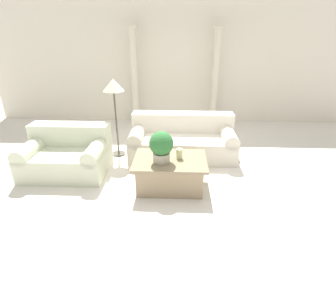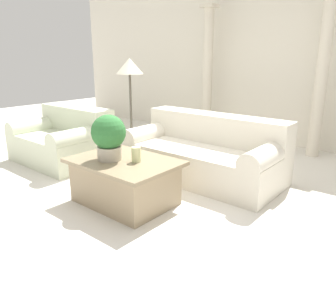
{
  "view_description": "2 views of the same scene",
  "coord_description": "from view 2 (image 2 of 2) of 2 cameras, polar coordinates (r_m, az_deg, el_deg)",
  "views": [
    {
      "loc": [
        0.15,
        -4.18,
        2.32
      ],
      "look_at": [
        -0.03,
        0.06,
        0.47
      ],
      "focal_mm": 28.0,
      "sensor_mm": 36.0,
      "label": 1
    },
    {
      "loc": [
        2.53,
        -2.75,
        1.56
      ],
      "look_at": [
        0.23,
        0.01,
        0.57
      ],
      "focal_mm": 35.0,
      "sensor_mm": 36.0,
      "label": 2
    }
  ],
  "objects": [
    {
      "name": "ground_plane",
      "position": [
        4.05,
        -2.68,
        -7.26
      ],
      "size": [
        16.0,
        16.0,
        0.0
      ],
      "primitive_type": "plane",
      "color": "silver"
    },
    {
      "name": "wall_back",
      "position": [
        6.39,
        17.0,
        15.15
      ],
      "size": [
        10.0,
        0.06,
        3.2
      ],
      "color": "silver",
      "rests_on": "ground_plane"
    },
    {
      "name": "sofa_long",
      "position": [
        4.39,
        6.36,
        -0.97
      ],
      "size": [
        2.07,
        0.99,
        0.81
      ],
      "color": "beige",
      "rests_on": "ground_plane"
    },
    {
      "name": "loveseat",
      "position": [
        5.29,
        -17.73,
        1.31
      ],
      "size": [
        1.43,
        0.99,
        0.81
      ],
      "color": "beige",
      "rests_on": "ground_plane"
    },
    {
      "name": "coffee_table",
      "position": [
        3.63,
        -7.52,
        -5.88
      ],
      "size": [
        1.15,
        0.82,
        0.49
      ],
      "color": "#998466",
      "rests_on": "ground_plane"
    },
    {
      "name": "potted_plant",
      "position": [
        3.52,
        -10.29,
        1.98
      ],
      "size": [
        0.37,
        0.37,
        0.49
      ],
      "color": "#B2A893",
      "rests_on": "coffee_table"
    },
    {
      "name": "pillar_candle",
      "position": [
        3.45,
        -5.57,
        -1.29
      ],
      "size": [
        0.1,
        0.1,
        0.16
      ],
      "color": "beige",
      "rests_on": "coffee_table"
    },
    {
      "name": "floor_lamp",
      "position": [
        5.01,
        -6.68,
        12.69
      ],
      "size": [
        0.41,
        0.41,
        1.54
      ],
      "color": "#4C473D",
      "rests_on": "ground_plane"
    },
    {
      "name": "column_left",
      "position": [
        6.51,
        6.89,
        12.79
      ],
      "size": [
        0.27,
        0.27,
        2.49
      ],
      "color": "beige",
      "rests_on": "ground_plane"
    },
    {
      "name": "column_right",
      "position": [
        5.66,
        25.16,
        11.07
      ],
      "size": [
        0.27,
        0.27,
        2.49
      ],
      "color": "beige",
      "rests_on": "ground_plane"
    }
  ]
}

